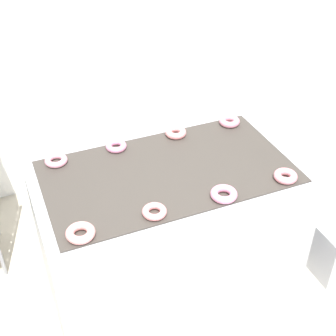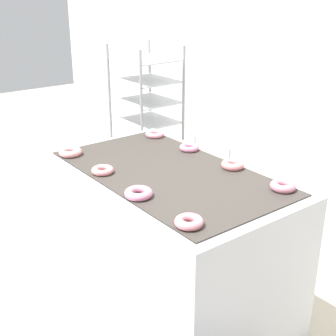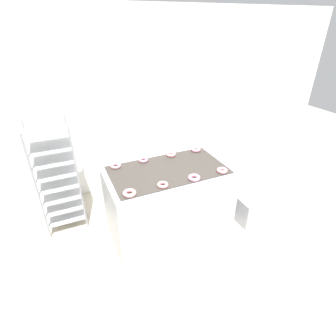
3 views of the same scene
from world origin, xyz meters
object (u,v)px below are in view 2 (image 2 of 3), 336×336
(donut_near_midleft, at_px, (102,170))
(donut_near_right, at_px, (189,222))
(fryer_machine, at_px, (168,245))
(donut_near_left, at_px, (70,152))
(donut_near_midright, at_px, (138,193))
(baking_rack_cart, at_px, (147,131))
(donut_far_midright, at_px, (233,165))
(donut_far_left, at_px, (155,134))
(donut_far_midleft, at_px, (189,147))
(donut_far_right, at_px, (283,186))

(donut_near_midleft, relative_size, donut_near_right, 0.96)
(fryer_machine, xyz_separation_m, donut_near_right, (0.57, -0.32, 0.51))
(donut_near_left, relative_size, donut_near_midright, 1.00)
(baking_rack_cart, relative_size, donut_far_midright, 11.33)
(donut_near_left, xyz_separation_m, donut_near_midleft, (0.38, 0.01, -0.00))
(baking_rack_cart, bearing_deg, donut_near_midleft, -44.56)
(baking_rack_cart, relative_size, donut_near_midright, 10.54)
(donut_far_left, height_order, donut_far_midleft, same)
(donut_near_midleft, xyz_separation_m, donut_far_midright, (0.39, 0.64, 0.00))
(fryer_machine, height_order, donut_near_left, donut_near_left)
(donut_near_left, height_order, donut_near_midleft, donut_near_left)
(fryer_machine, bearing_deg, donut_far_midright, 60.04)
(fryer_machine, distance_m, donut_near_midright, 0.63)
(fryer_machine, height_order, donut_far_midleft, donut_far_midleft)
(donut_far_left, bearing_deg, donut_far_midright, 0.65)
(donut_near_midright, bearing_deg, donut_far_right, 59.12)
(donut_near_midright, relative_size, donut_far_midright, 1.07)
(fryer_machine, xyz_separation_m, donut_near_midright, (0.18, -0.33, 0.51))
(donut_near_left, bearing_deg, baking_rack_cart, 122.86)
(donut_far_midleft, bearing_deg, fryer_machine, -58.26)
(fryer_machine, xyz_separation_m, donut_near_midleft, (-0.20, -0.31, 0.51))
(donut_near_midright, relative_size, donut_far_left, 1.09)
(donut_near_right, bearing_deg, donut_near_left, -179.91)
(donut_near_midleft, xyz_separation_m, donut_far_right, (0.77, 0.63, 0.00))
(donut_near_left, bearing_deg, donut_far_left, 88.61)
(baking_rack_cart, bearing_deg, fryer_machine, -30.12)
(donut_near_midright, bearing_deg, donut_near_right, 1.04)
(donut_near_midleft, bearing_deg, donut_far_left, 120.01)
(donut_far_right, bearing_deg, donut_far_left, 179.93)
(baking_rack_cart, bearing_deg, donut_far_midright, -15.60)
(fryer_machine, height_order, donut_far_right, donut_far_right)
(donut_near_left, height_order, donut_far_right, same)
(donut_far_left, bearing_deg, donut_near_right, -29.36)
(fryer_machine, height_order, donut_far_left, donut_far_left)
(donut_near_left, xyz_separation_m, donut_far_right, (1.16, 0.64, 0.00))
(fryer_machine, distance_m, donut_far_midleft, 0.64)
(donut_far_right, bearing_deg, donut_far_midleft, 179.28)
(fryer_machine, relative_size, donut_far_midright, 11.43)
(donut_near_left, xyz_separation_m, donut_far_midleft, (0.38, 0.65, -0.00))
(donut_near_midleft, distance_m, donut_far_left, 0.73)
(donut_near_left, xyz_separation_m, donut_near_right, (1.16, 0.00, -0.00))
(donut_near_midright, relative_size, donut_far_right, 1.06)
(donut_near_left, bearing_deg, donut_far_midleft, 59.62)
(fryer_machine, distance_m, donut_far_left, 0.83)
(fryer_machine, relative_size, donut_near_left, 10.64)
(donut_near_midright, xyz_separation_m, donut_far_left, (-0.75, 0.65, -0.00))
(donut_near_midleft, bearing_deg, donut_near_right, -0.60)
(donut_near_left, distance_m, donut_far_left, 0.64)
(baking_rack_cart, xyz_separation_m, donut_far_right, (1.84, -0.42, 0.23))
(baking_rack_cart, height_order, donut_near_midright, baking_rack_cart)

